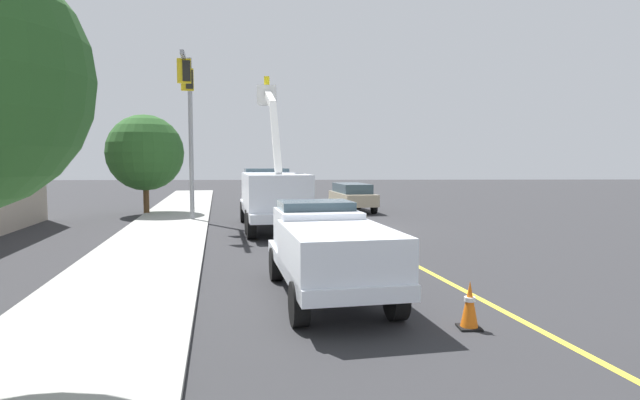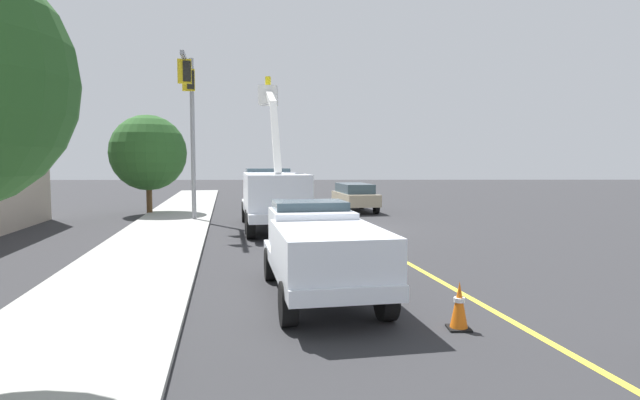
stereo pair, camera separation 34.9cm
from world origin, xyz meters
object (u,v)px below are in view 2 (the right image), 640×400
Objects in this scene: service_pickup_truck at (320,248)px; passing_minivan at (355,195)px; traffic_cone_leading at (459,306)px; utility_bucket_truck at (272,193)px; traffic_signal_mast at (190,109)px; traffic_cone_mid_front at (305,209)px.

service_pickup_truck is 19.56m from passing_minivan.
service_pickup_truck is at bearing 48.84° from traffic_cone_leading.
utility_bucket_truck reaches higher than traffic_cone_leading.
traffic_signal_mast is (15.19, 8.43, 5.07)m from traffic_cone_leading.
utility_bucket_truck is 8.90m from passing_minivan.
traffic_cone_leading is 0.11× the size of traffic_signal_mast.
service_pickup_truck is at bearing -177.93° from traffic_cone_mid_front.
service_pickup_truck is (-11.71, -2.01, -0.50)m from utility_bucket_truck.
service_pickup_truck is at bearing -155.44° from traffic_signal_mast.
utility_bucket_truck is 10.13× the size of traffic_cone_mid_front.
traffic_signal_mast is (-3.37, 5.35, 5.09)m from traffic_cone_mid_front.
utility_bucket_truck is at bearing 163.17° from traffic_cone_mid_front.
passing_minivan is at bearing 0.29° from traffic_cone_leading.
service_pickup_truck is 6.65× the size of traffic_cone_leading.
passing_minivan reaches higher than traffic_cone_mid_front.
utility_bucket_truck reaches higher than passing_minivan.
service_pickup_truck is 14.97m from traffic_signal_mast.
traffic_cone_leading is at bearing -150.95° from traffic_signal_mast.
traffic_cone_mid_front is (18.56, 3.08, -0.02)m from traffic_cone_leading.
service_pickup_truck is 6.99× the size of traffic_cone_mid_front.
traffic_cone_leading is at bearing -179.71° from passing_minivan.
traffic_cone_leading is at bearing -162.05° from utility_bucket_truck.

